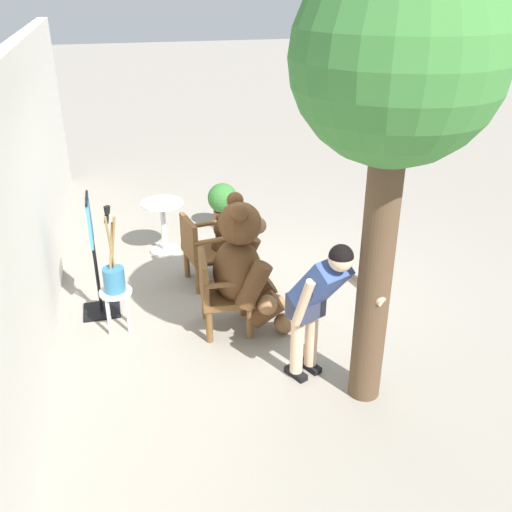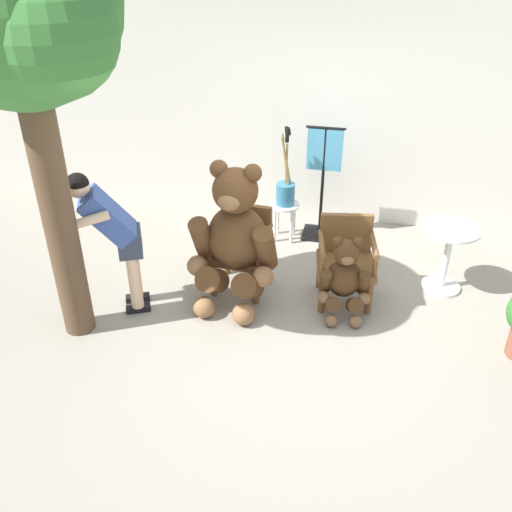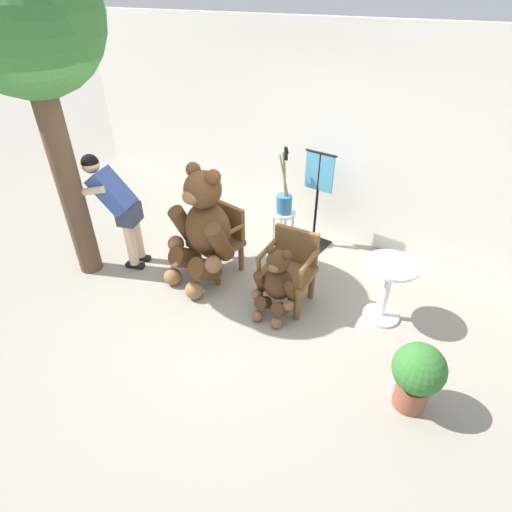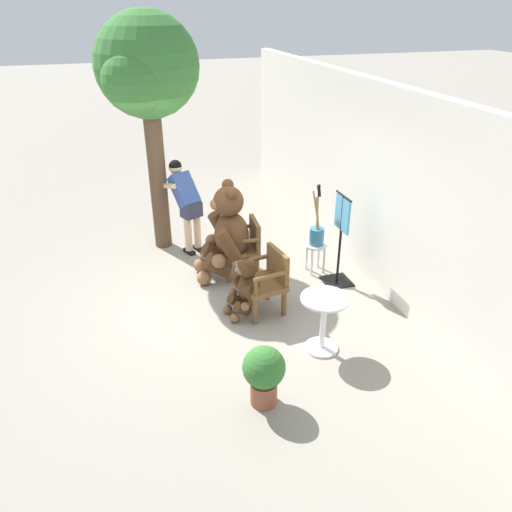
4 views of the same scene
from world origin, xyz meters
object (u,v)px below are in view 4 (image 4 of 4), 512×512
Objects in this scene: person_visitor at (186,199)px; patio_tree at (145,73)px; wooden_chair_right at (266,280)px; brush_bucket at (317,233)px; round_side_table at (324,317)px; teddy_bear_large at (226,232)px; potted_plant at (264,372)px; wooden_chair_left at (244,246)px; white_stool at (316,250)px; teddy_bear_small at (246,287)px; clothing_display_stand at (340,238)px.

patio_tree is at bearing -116.91° from person_visitor.
wooden_chair_right is 0.58× the size of person_visitor.
round_side_table is (1.79, -0.69, -0.20)m from brush_bucket.
teddy_bear_large is (-1.06, -0.26, 0.25)m from wooden_chair_right.
wooden_chair_left is at bearing 168.01° from potted_plant.
patio_tree reaches higher than white_stool.
wooden_chair_right is (1.05, -0.00, 0.00)m from wooden_chair_left.
person_visitor is at bearing -128.16° from white_stool.
round_side_table is at bearing 124.28° from potted_plant.
person_visitor is at bearing -178.76° from potted_plant.
brush_bucket reaches higher than potted_plant.
teddy_bear_large is 3.18× the size of white_stool.
person_visitor is at bearing -161.93° from round_side_table.
teddy_bear_small is at bearing -59.10° from brush_bucket.
teddy_bear_large is 0.99× the size of person_visitor.
wooden_chair_right is at bearing -53.32° from white_stool.
patio_tree is at bearing -155.38° from wooden_chair_right.
patio_tree is 4.68m from potted_plant.
round_side_table is at bearing 20.08° from wooden_chair_right.
round_side_table is at bearing 33.42° from teddy_bear_small.
teddy_bear_large is at bearing 32.50° from patio_tree.
patio_tree reaches higher than person_visitor.
person_visitor is at bearing -132.78° from clothing_display_stand.
teddy_bear_small is 1.60m from clothing_display_stand.
round_side_table is 1.14m from potted_plant.
teddy_bear_small is 1.16× the size of round_side_table.
teddy_bear_small reaches higher than white_stool.
wooden_chair_right is 0.29m from teddy_bear_small.
patio_tree reaches higher than clothing_display_stand.
brush_bucket is at bearing 75.73° from wooden_chair_left.
wooden_chair_left and wooden_chair_right have the same top height.
round_side_table is 4.34m from patio_tree.
wooden_chair_right is 1.13m from teddy_bear_large.
person_visitor is at bearing -170.23° from teddy_bear_small.
clothing_display_stand is (1.75, 1.89, -0.17)m from person_visitor.
teddy_bear_large is 0.40× the size of patio_tree.
wooden_chair_left is 1.26× the size of potted_plant.
white_stool is 0.64× the size of round_side_table.
round_side_table is (1.01, 0.37, -0.01)m from wooden_chair_right.
clothing_display_stand is (0.41, 0.18, 0.08)m from brush_bucket.
teddy_bear_small is 2.23m from person_visitor.
person_visitor is 0.40× the size of patio_tree.
wooden_chair_left is 1.19× the size of round_side_table.
wooden_chair_left is 2.87m from patio_tree.
person_visitor reaches higher than teddy_bear_small.
person_visitor is 3.33m from round_side_table.
teddy_bear_large is at bearing -114.59° from clothing_display_stand.
wooden_chair_right is 0.59× the size of teddy_bear_large.
round_side_table is at bearing 10.12° from wooden_chair_left.
patio_tree is at bearing -147.50° from teddy_bear_large.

